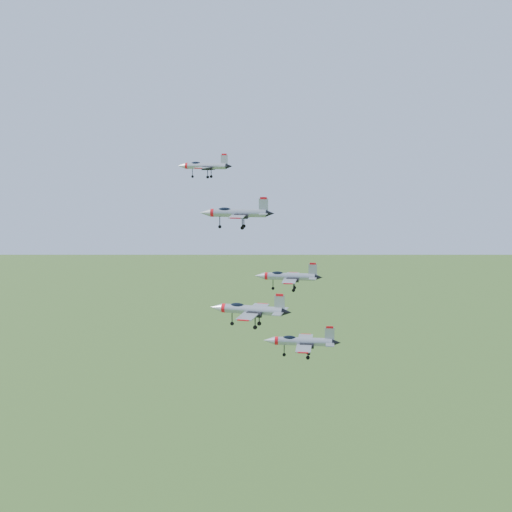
% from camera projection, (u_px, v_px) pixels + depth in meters
% --- Properties ---
extents(jet_lead, '(11.74, 9.71, 3.14)m').
position_uv_depth(jet_lead, '(204.00, 166.00, 143.30)').
color(jet_lead, '#989EA4').
extents(jet_left_high, '(13.46, 11.39, 3.63)m').
position_uv_depth(jet_left_high, '(236.00, 213.00, 127.27)').
color(jet_left_high, '#989EA4').
extents(jet_right_high, '(12.87, 10.64, 3.44)m').
position_uv_depth(jet_right_high, '(249.00, 310.00, 107.73)').
color(jet_right_high, '#989EA4').
extents(jet_left_low, '(12.83, 10.80, 3.45)m').
position_uv_depth(jet_left_low, '(288.00, 276.00, 134.09)').
color(jet_left_low, '#989EA4').
extents(jet_right_low, '(12.44, 10.50, 3.35)m').
position_uv_depth(jet_right_low, '(301.00, 341.00, 114.48)').
color(jet_right_low, '#989EA4').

